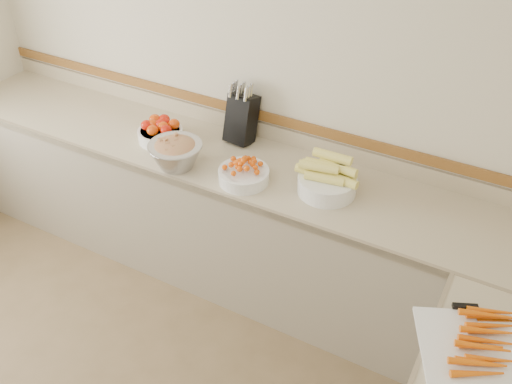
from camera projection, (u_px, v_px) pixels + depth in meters
The scene contains 8 objects.
back_wall at pixel (257, 75), 3.31m from camera, with size 4.00×4.00×0.00m, color beige.
counter_back at pixel (232, 219), 3.59m from camera, with size 4.00×0.65×1.08m.
knife_block at pixel (242, 117), 3.41m from camera, with size 0.18×0.21×0.39m.
tomato_bowl at pixel (160, 131), 3.46m from camera, with size 0.28×0.28×0.13m.
cherry_tomato_bowl at pixel (244, 173), 3.12m from camera, with size 0.28×0.28×0.15m.
corn_bowl at pixel (327, 179), 3.02m from camera, with size 0.35×0.32×0.23m.
rhubarb_bowl at pixel (176, 153), 3.22m from camera, with size 0.31×0.31×0.18m.
cutting_board at pixel (483, 344), 2.23m from camera, with size 0.60×0.54×0.07m.
Camera 1 is at (1.47, -0.69, 2.73)m, focal length 40.00 mm.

